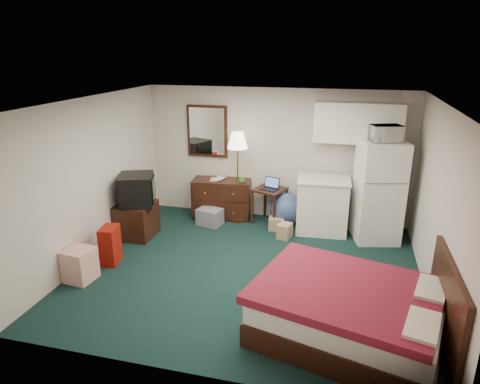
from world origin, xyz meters
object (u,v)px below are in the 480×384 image
(kitchen_counter, at_px, (322,206))
(suitcase, at_px, (110,245))
(floor_lamp, at_px, (238,178))
(dresser, at_px, (222,198))
(tv_stand, at_px, (136,220))
(fridge, at_px, (378,191))
(bed, at_px, (348,312))
(desk, at_px, (269,205))

(kitchen_counter, xyz_separation_m, suitcase, (-3.07, -2.05, -0.18))
(floor_lamp, bearing_deg, dresser, 155.65)
(tv_stand, bearing_deg, fridge, 11.41)
(kitchen_counter, relative_size, bed, 0.48)
(desk, distance_m, fridge, 2.01)
(kitchen_counter, distance_m, fridge, 1.01)
(kitchen_counter, xyz_separation_m, tv_stand, (-3.16, -1.03, -0.18))
(dresser, relative_size, desk, 1.65)
(floor_lamp, distance_m, suitcase, 2.64)
(kitchen_counter, height_order, bed, kitchen_counter)
(floor_lamp, xyz_separation_m, kitchen_counter, (1.59, -0.06, -0.39))
(desk, height_order, suitcase, desk)
(bed, relative_size, suitcase, 3.34)
(desk, relative_size, kitchen_counter, 0.70)
(kitchen_counter, bearing_deg, suitcase, -149.91)
(fridge, bearing_deg, suitcase, -167.78)
(dresser, relative_size, tv_stand, 1.68)
(bed, bearing_deg, tv_stand, 166.67)
(floor_lamp, height_order, fridge, fridge)
(desk, bearing_deg, tv_stand, -131.44)
(desk, relative_size, fridge, 0.39)
(desk, bearing_deg, bed, -44.93)
(fridge, distance_m, tv_stand, 4.22)
(tv_stand, relative_size, suitcase, 1.11)
(fridge, distance_m, bed, 2.96)
(tv_stand, bearing_deg, desk, 27.69)
(bed, xyz_separation_m, tv_stand, (-3.67, 1.95, -0.01))
(desk, bearing_deg, kitchen_counter, 9.66)
(bed, xyz_separation_m, suitcase, (-3.58, 0.93, -0.02))
(dresser, distance_m, fridge, 2.94)
(dresser, bearing_deg, kitchen_counter, -12.87)
(floor_lamp, xyz_separation_m, bed, (2.10, -3.03, -0.55))
(desk, distance_m, suitcase, 3.04)
(floor_lamp, height_order, kitchen_counter, floor_lamp)
(desk, relative_size, suitcase, 1.14)
(tv_stand, bearing_deg, dresser, 44.78)
(tv_stand, bearing_deg, kitchen_counter, 16.66)
(desk, xyz_separation_m, bed, (1.51, -3.15, -0.02))
(dresser, xyz_separation_m, tv_stand, (-1.20, -1.25, -0.08))
(floor_lamp, relative_size, tv_stand, 2.63)
(dresser, bearing_deg, tv_stand, -140.23)
(desk, relative_size, bed, 0.34)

